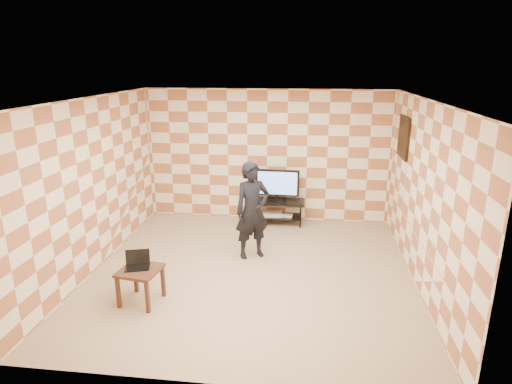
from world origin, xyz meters
The scene contains 14 objects.
floor centered at (0.00, 0.00, 0.00)m, with size 5.00×5.00×0.00m, color tan.
wall_back centered at (0.00, 2.50, 1.35)m, with size 5.00×0.02×2.70m, color beige.
wall_front centered at (0.00, -2.50, 1.35)m, with size 5.00×0.02×2.70m, color beige.
wall_left centered at (-2.50, 0.00, 1.35)m, with size 0.02×5.00×2.70m, color beige.
wall_right centered at (2.50, 0.00, 1.35)m, with size 0.02×5.00×2.70m, color beige.
ceiling centered at (0.00, 0.00, 2.70)m, with size 5.00×5.00×0.02m, color white.
wall_art centered at (2.47, 1.55, 1.95)m, with size 0.04×0.72×0.72m.
tv_stand centered at (0.24, 2.19, 0.37)m, with size 1.10×0.49×0.50m.
tv centered at (0.24, 2.18, 0.86)m, with size 0.89×0.18×0.64m.
dvd_player centered at (0.13, 2.19, 0.21)m, with size 0.43×0.31×0.07m, color silver.
game_console centered at (0.46, 2.14, 0.19)m, with size 0.20×0.14×0.04m, color silver.
side_table centered at (-1.40, -1.05, 0.41)m, with size 0.60×0.60×0.50m.
laptop centered at (-1.45, -0.98, 0.55)m, with size 0.39×0.34×0.22m.
person centered at (-0.06, 0.59, 0.83)m, with size 0.60×0.39×1.65m, color black.
Camera 1 is at (0.81, -6.08, 3.20)m, focal length 30.00 mm.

